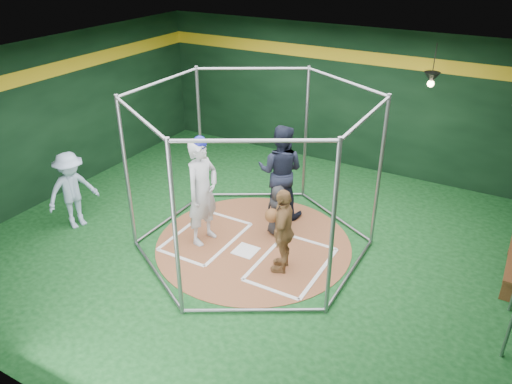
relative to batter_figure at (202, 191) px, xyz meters
The scene contains 12 objects.
room_shell 1.18m from the batter_figure, 21.30° to the left, with size 10.10×9.10×3.53m.
clay_disc 1.46m from the batter_figure, 20.87° to the left, with size 3.80×3.80×0.01m, color brown.
home_plate 1.41m from the batter_figure, ahead, with size 0.43×0.43×0.01m, color white.
batter_box_left 1.08m from the batter_figure, 113.26° to the left, with size 1.17×1.77×0.01m.
batter_box_right 2.15m from the batter_figure, ahead, with size 1.17×1.77×0.01m.
batting_cage 1.06m from the batter_figure, 20.87° to the left, with size 4.05×4.67×3.00m.
pendant_lamp_near 5.29m from the batter_figure, 51.77° to the left, with size 0.34×0.34×0.90m.
batter_figure is the anchor object (origin of this frame).
visitor_leopard 1.78m from the batter_figure, ahead, with size 0.93×0.39×1.59m, color #B3834C.
catcher_figure 1.54m from the batter_figure, 37.64° to the left, with size 0.53×0.57×1.05m.
umpire 1.83m from the batter_figure, 63.38° to the left, with size 0.98×0.76×2.01m, color black.
bystander_blue 2.76m from the batter_figure, 162.32° to the right, with size 1.05×0.60×1.63m, color #9DB4D0.
Camera 1 is at (4.07, -7.10, 5.40)m, focal length 35.00 mm.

